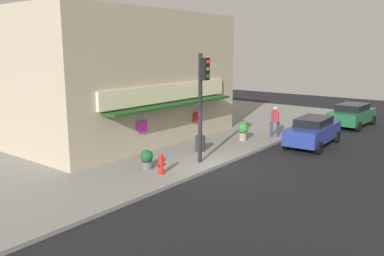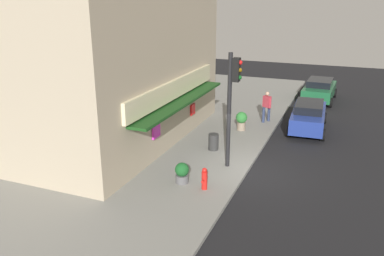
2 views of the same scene
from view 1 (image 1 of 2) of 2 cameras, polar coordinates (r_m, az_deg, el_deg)
The scene contains 11 objects.
ground_plane at distance 17.74m, azimuth 3.56°, elevation -5.84°, with size 58.98×58.98×0.00m, color black.
sidewalk at distance 22.21m, azimuth -11.20°, elevation -2.31°, with size 39.32×13.76×0.14m, color gray.
corner_building at distance 23.95m, azimuth -11.52°, elevation 7.31°, with size 12.31×9.90×7.00m.
traffic_light at distance 17.55m, azimuth 1.47°, elevation 4.93°, with size 0.32×0.58×4.87m.
fire_hydrant at distance 16.45m, azimuth -4.43°, elevation -5.18°, with size 0.46×0.22×0.87m.
trash_can at distance 20.04m, azimuth 1.18°, elevation -2.22°, with size 0.49×0.49×0.78m, color #2D2D2D.
pedestrian at distance 23.65m, azimuth 11.73°, elevation 1.13°, with size 0.60×0.57×1.78m.
potted_plant_by_doorway at distance 17.25m, azimuth -6.47°, elevation -4.42°, with size 0.55×0.55×0.83m.
potted_plant_by_window at distance 22.46m, azimuth 7.26°, elevation -0.35°, with size 0.62×0.62×1.02m.
parked_car_blue at distance 22.60m, azimuth 16.89°, elevation -0.39°, with size 4.58×2.11×1.57m.
parked_car_green at distance 29.10m, azimuth 21.86°, elevation 1.79°, with size 4.41×2.24×1.54m.
Camera 1 is at (-13.96, -9.61, 5.24)m, focal length 37.41 mm.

